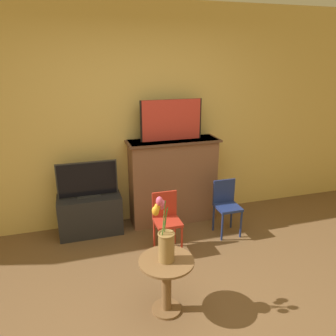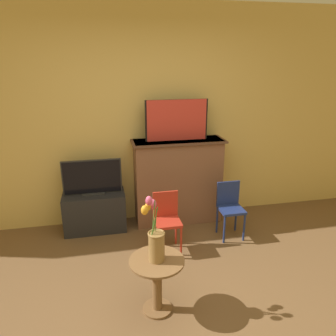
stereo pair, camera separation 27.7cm
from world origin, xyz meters
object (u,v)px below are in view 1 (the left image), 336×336
(painting, at_px, (171,120))
(tv_monitor, at_px, (87,180))
(vase_tulips, at_px, (165,240))
(chair_blue, at_px, (226,203))
(chair_red, at_px, (166,217))

(painting, height_order, tv_monitor, painting)
(painting, relative_size, vase_tulips, 1.36)
(tv_monitor, height_order, vase_tulips, vase_tulips)
(tv_monitor, relative_size, chair_blue, 1.06)
(painting, xyz_separation_m, chair_red, (-0.26, -0.66, -0.95))
(chair_blue, bearing_deg, chair_red, -169.69)
(painting, distance_m, chair_red, 1.19)
(painting, xyz_separation_m, vase_tulips, (-0.54, -1.58, -0.65))
(tv_monitor, bearing_deg, chair_red, -38.29)
(tv_monitor, distance_m, vase_tulips, 1.62)
(tv_monitor, bearing_deg, chair_blue, -16.75)
(painting, relative_size, chair_blue, 1.16)
(tv_monitor, relative_size, vase_tulips, 1.24)
(painting, xyz_separation_m, tv_monitor, (-1.05, -0.03, -0.65))
(chair_red, bearing_deg, vase_tulips, -107.10)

